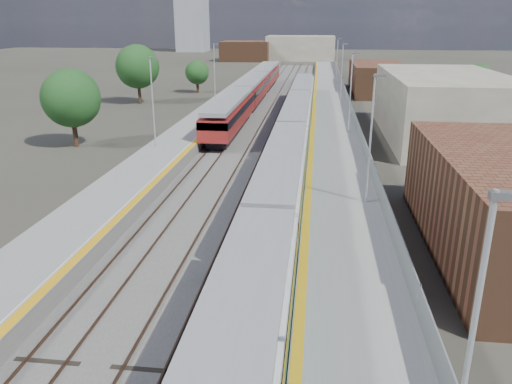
# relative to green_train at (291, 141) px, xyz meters

# --- Properties ---
(ground) EXTENTS (320.00, 320.00, 0.00)m
(ground) POSITION_rel_green_train_xyz_m (-1.50, 17.37, -2.15)
(ground) COLOR #47443A
(ground) RESTS_ON ground
(ballast_bed) EXTENTS (10.50, 155.00, 0.06)m
(ballast_bed) POSITION_rel_green_train_xyz_m (-3.75, 19.87, -2.12)
(ballast_bed) COLOR #565451
(ballast_bed) RESTS_ON ground
(tracks) EXTENTS (8.96, 160.00, 0.17)m
(tracks) POSITION_rel_green_train_xyz_m (-3.15, 21.55, -2.05)
(tracks) COLOR #4C3323
(tracks) RESTS_ON ground
(platform_right) EXTENTS (4.70, 155.00, 8.52)m
(platform_right) POSITION_rel_green_train_xyz_m (3.78, 19.86, -1.62)
(platform_right) COLOR slate
(platform_right) RESTS_ON ground
(platform_left) EXTENTS (4.30, 155.00, 8.52)m
(platform_left) POSITION_rel_green_train_xyz_m (-10.55, 19.86, -1.64)
(platform_left) COLOR slate
(platform_left) RESTS_ON ground
(buildings) EXTENTS (72.00, 185.50, 40.00)m
(buildings) POSITION_rel_green_train_xyz_m (-19.62, 105.97, 8.55)
(buildings) COLOR brown
(buildings) RESTS_ON ground
(green_train) EXTENTS (2.78, 77.40, 3.06)m
(green_train) POSITION_rel_green_train_xyz_m (0.00, 0.00, 0.00)
(green_train) COLOR black
(green_train) RESTS_ON ground
(red_train) EXTENTS (2.84, 57.58, 3.58)m
(red_train) POSITION_rel_green_train_xyz_m (-7.00, 31.62, -0.04)
(red_train) COLOR black
(red_train) RESTS_ON ground
(tree_a) EXTENTS (5.34, 5.34, 7.23)m
(tree_a) POSITION_rel_green_train_xyz_m (-20.44, 4.37, 2.40)
(tree_a) COLOR #382619
(tree_a) RESTS_ON ground
(tree_b) EXTENTS (6.07, 6.07, 8.22)m
(tree_b) POSITION_rel_green_train_xyz_m (-23.25, 30.12, 3.02)
(tree_b) COLOR #382619
(tree_b) RESTS_ON ground
(tree_c) EXTENTS (3.87, 3.87, 5.24)m
(tree_c) POSITION_rel_green_train_xyz_m (-17.65, 42.27, 1.14)
(tree_c) COLOR #382619
(tree_c) RESTS_ON ground
(tree_d) EXTENTS (4.36, 4.36, 5.91)m
(tree_d) POSITION_rel_green_train_xyz_m (23.11, 31.27, 1.56)
(tree_d) COLOR #382619
(tree_d) RESTS_ON ground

